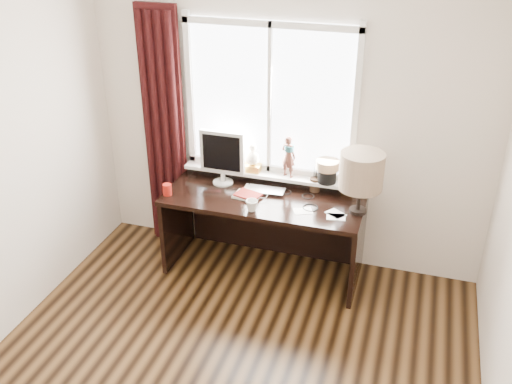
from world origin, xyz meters
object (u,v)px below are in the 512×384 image
(laptop, at_px, (265,190))
(desk, at_px, (267,217))
(red_cup, at_px, (167,190))
(table_lamp, at_px, (361,172))
(mug, at_px, (252,205))
(monitor, at_px, (222,154))

(laptop, xyz_separation_m, desk, (0.02, -0.00, -0.26))
(laptop, height_order, red_cup, red_cup)
(table_lamp, bearing_deg, mug, -164.54)
(laptop, bearing_deg, desk, -10.83)
(laptop, height_order, table_lamp, table_lamp)
(laptop, distance_m, red_cup, 0.83)
(laptop, xyz_separation_m, red_cup, (-0.78, -0.30, 0.04))
(laptop, xyz_separation_m, table_lamp, (0.82, -0.12, 0.35))
(red_cup, xyz_separation_m, monitor, (0.38, 0.35, 0.23))
(mug, bearing_deg, table_lamp, 15.46)
(monitor, bearing_deg, desk, -7.57)
(mug, height_order, desk, mug)
(monitor, bearing_deg, table_lamp, -7.86)
(red_cup, distance_m, desk, 0.90)
(laptop, height_order, mug, mug)
(table_lamp, bearing_deg, red_cup, -173.53)
(desk, xyz_separation_m, monitor, (-0.42, 0.06, 0.52))
(table_lamp, bearing_deg, laptop, 171.98)
(desk, distance_m, monitor, 0.67)
(red_cup, height_order, monitor, monitor)
(mug, distance_m, monitor, 0.61)
(desk, bearing_deg, mug, -94.72)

